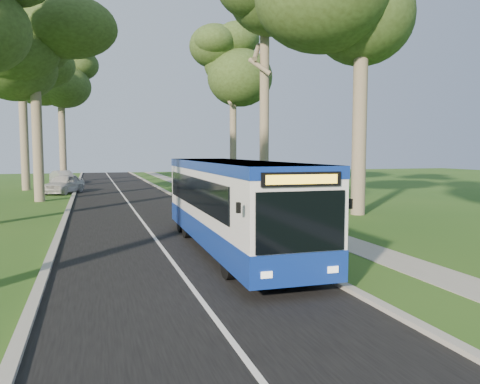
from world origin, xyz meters
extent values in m
plane|color=#275019|center=(0.00, 0.00, 0.00)|extent=(120.00, 120.00, 0.00)
cube|color=black|center=(-3.50, 10.00, 0.01)|extent=(7.00, 100.00, 0.02)
cube|color=#9E9B93|center=(0.00, 10.00, 0.06)|extent=(0.25, 100.00, 0.12)
cube|color=#9E9B93|center=(-7.00, 10.00, 0.06)|extent=(0.25, 100.00, 0.12)
cube|color=white|center=(-3.50, 10.00, 0.02)|extent=(0.12, 100.00, 0.00)
cube|color=gray|center=(3.00, 10.00, 0.01)|extent=(1.50, 100.00, 0.02)
cube|color=white|center=(-1.31, -0.41, 1.65)|extent=(2.55, 11.22, 2.65)
cube|color=navy|center=(-1.31, -0.41, 0.70)|extent=(2.58, 11.25, 0.75)
cube|color=navy|center=(-1.31, -0.41, 2.83)|extent=(2.58, 11.25, 0.30)
cube|color=black|center=(-1.31, -6.02, 1.77)|extent=(2.10, 0.09, 1.35)
cube|color=yellow|center=(-1.31, -6.05, 2.70)|extent=(1.68, 0.05, 0.20)
cube|color=black|center=(-1.31, -5.95, 0.47)|extent=(2.24, 0.16, 0.28)
cylinder|color=black|center=(-2.35, -3.86, 0.48)|extent=(0.28, 0.97, 0.97)
cylinder|color=black|center=(-0.26, -3.86, 0.48)|extent=(0.28, 0.97, 0.97)
cylinder|color=black|center=(-2.35, 2.85, 0.48)|extent=(0.28, 0.97, 0.97)
cylinder|color=black|center=(-0.26, 2.85, 0.48)|extent=(0.28, 0.97, 0.97)
cylinder|color=gray|center=(0.30, -0.50, 1.30)|extent=(0.08, 0.08, 2.60)
cube|color=navy|center=(0.30, -0.50, 2.24)|extent=(0.10, 0.37, 0.65)
cylinder|color=yellow|center=(0.27, -0.50, 2.40)|extent=(0.05, 0.23, 0.23)
cube|color=white|center=(0.30, -0.50, 1.51)|extent=(0.10, 0.32, 0.42)
cube|color=black|center=(2.79, 2.82, 1.25)|extent=(0.11, 0.11, 2.50)
cube|color=black|center=(2.79, 5.38, 1.25)|extent=(0.11, 0.11, 2.50)
cube|color=black|center=(2.17, 4.10, 2.56)|extent=(2.11, 3.27, 0.12)
cube|color=silver|center=(2.87, 4.10, 1.35)|extent=(0.44, 2.53, 2.00)
cube|color=black|center=(2.17, 2.70, 1.25)|extent=(1.06, 0.32, 2.20)
cube|color=white|center=(2.17, 2.62, 1.25)|extent=(0.84, 0.15, 1.95)
cube|color=black|center=(2.47, 4.40, 0.45)|extent=(0.66, 1.84, 0.06)
cylinder|color=black|center=(1.41, 5.25, 0.43)|extent=(0.48, 0.48, 0.87)
cylinder|color=black|center=(1.41, 5.25, 0.89)|extent=(0.52, 0.52, 0.05)
imported|color=silver|center=(-7.79, 23.73, 0.76)|extent=(3.43, 4.82, 1.52)
imported|color=#96999D|center=(-8.41, 35.41, 0.67)|extent=(2.95, 4.31, 1.34)
cylinder|color=#7A6B56|center=(-9.00, 18.00, 5.27)|extent=(0.66, 0.66, 10.54)
ellipsoid|color=#304319|center=(-9.00, 18.00, 10.84)|extent=(5.20, 5.20, 7.23)
cylinder|color=#7A6B56|center=(-11.00, 28.00, 5.63)|extent=(0.68, 0.68, 11.26)
ellipsoid|color=#304319|center=(-11.00, 28.00, 11.58)|extent=(5.20, 5.20, 7.72)
cylinder|color=#7A6B56|center=(-8.50, 38.00, 6.24)|extent=(0.72, 0.72, 12.47)
ellipsoid|color=#304319|center=(-8.50, 38.00, 12.83)|extent=(5.20, 5.20, 8.55)
cylinder|color=#7A6B56|center=(7.50, 6.00, 6.46)|extent=(0.73, 0.73, 12.93)
cylinder|color=#7A6B56|center=(6.80, 18.00, 6.04)|extent=(0.70, 0.70, 12.07)
ellipsoid|color=#304319|center=(6.80, 18.00, 12.42)|extent=(5.20, 5.20, 8.28)
cylinder|color=#7A6B56|center=(8.00, 30.00, 5.44)|extent=(0.67, 0.67, 10.89)
ellipsoid|color=#304319|center=(8.00, 30.00, 11.20)|extent=(5.20, 5.20, 7.47)
camera|label=1|loc=(-5.76, -15.22, 3.31)|focal=35.00mm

